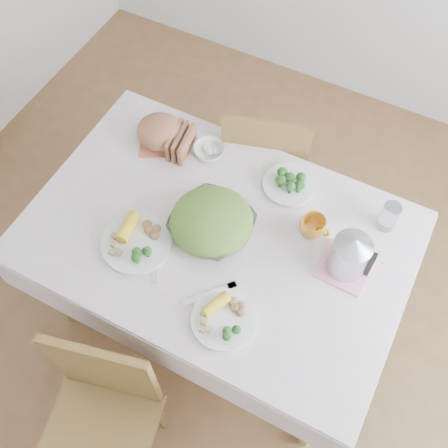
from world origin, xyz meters
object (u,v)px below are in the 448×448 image
at_px(dining_table, 218,276).
at_px(dinner_plate_right, 224,320).
at_px(dinner_plate_left, 137,243).
at_px(chair_near, 98,434).
at_px(chair_far, 267,156).
at_px(salad_bowl, 212,225).
at_px(electric_kettle, 351,253).
at_px(yellow_mug, 313,226).

bearing_deg(dining_table, dinner_plate_right, -58.51).
height_order(dining_table, dinner_plate_left, dinner_plate_left).
distance_m(chair_near, chair_far, 1.50).
bearing_deg(salad_bowl, chair_near, -93.32).
bearing_deg(electric_kettle, dinner_plate_right, -139.83).
bearing_deg(dinner_plate_right, electric_kettle, 52.21).
relative_size(dining_table, chair_near, 1.55).
distance_m(salad_bowl, dinner_plate_left, 0.30).
xyz_separation_m(salad_bowl, dinner_plate_left, (-0.23, -0.19, -0.03)).
bearing_deg(electric_kettle, dinner_plate_left, -171.85).
xyz_separation_m(dinner_plate_left, yellow_mug, (0.58, 0.37, 0.03)).
relative_size(chair_far, salad_bowl, 2.96).
xyz_separation_m(dinner_plate_left, dinner_plate_right, (0.44, -0.12, 0.00)).
bearing_deg(chair_near, yellow_mug, 54.78).
relative_size(dining_table, salad_bowl, 4.56).
height_order(chair_far, electric_kettle, electric_kettle).
bearing_deg(dinner_plate_right, salad_bowl, 124.47).
height_order(dining_table, chair_near, chair_near).
xyz_separation_m(chair_far, yellow_mug, (0.40, -0.49, 0.34)).
bearing_deg(dining_table, chair_far, 96.30).
xyz_separation_m(dining_table, yellow_mug, (0.33, 0.18, 0.43)).
relative_size(salad_bowl, electric_kettle, 1.54).
bearing_deg(chair_near, chair_far, 76.59).
distance_m(chair_near, electric_kettle, 1.16).
height_order(chair_near, dinner_plate_left, chair_near).
height_order(yellow_mug, electric_kettle, electric_kettle).
relative_size(chair_near, chair_far, 0.99).
relative_size(salad_bowl, yellow_mug, 2.92).
distance_m(dining_table, yellow_mug, 0.57).
bearing_deg(dining_table, electric_kettle, 10.03).
bearing_deg(dining_table, salad_bowl, 169.04).
distance_m(chair_near, yellow_mug, 1.13).
relative_size(dinner_plate_right, electric_kettle, 1.19).
xyz_separation_m(chair_near, electric_kettle, (0.57, 0.91, 0.42)).
distance_m(dining_table, salad_bowl, 0.43).
xyz_separation_m(dining_table, dinner_plate_right, (0.19, -0.31, 0.40)).
relative_size(chair_far, dinner_plate_right, 3.81).
distance_m(dinner_plate_left, electric_kettle, 0.81).
distance_m(dining_table, dinner_plate_right, 0.54).
xyz_separation_m(salad_bowl, electric_kettle, (0.53, 0.08, 0.08)).
height_order(salad_bowl, electric_kettle, electric_kettle).
xyz_separation_m(chair_far, dinner_plate_left, (-0.18, -0.86, 0.31)).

